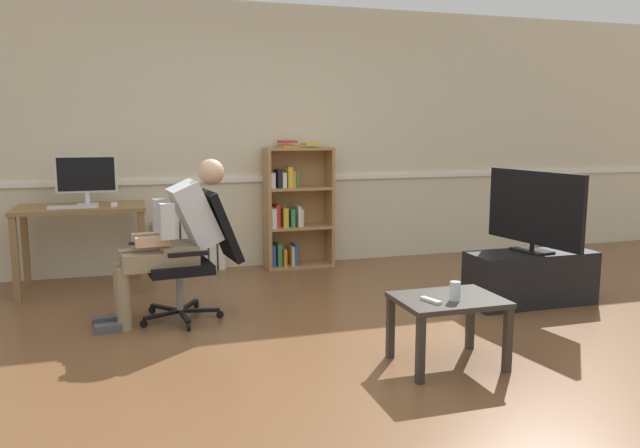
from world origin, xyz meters
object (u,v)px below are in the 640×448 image
object	(u,v)px
spare_remote	(431,300)
coffee_table	(448,308)
radiator	(190,245)
office_chair	(198,250)
tv_screen	(534,210)
imac_monitor	(86,176)
computer_mouse	(114,205)
bookshelf	(294,208)
drinking_glass	(455,291)
computer_desk	(81,219)
tv_stand	(530,278)
keyboard	(73,207)
person_seated	(174,236)

from	to	relation	value
spare_remote	coffee_table	bearing A→B (deg)	3.53
spare_remote	radiator	bearing A→B (deg)	92.81
office_chair	tv_screen	size ratio (longest dim) A/B	0.97
tv_screen	coffee_table	xyz separation A→B (m)	(-1.32, -1.00, -0.43)
spare_remote	imac_monitor	bearing A→B (deg)	109.29
computer_mouse	bookshelf	world-z (taller)	bookshelf
computer_mouse	coffee_table	size ratio (longest dim) A/B	0.16
radiator	tv_screen	world-z (taller)	tv_screen
radiator	drinking_glass	xyz separation A→B (m)	(1.27, -3.11, 0.22)
imac_monitor	drinking_glass	bearing A→B (deg)	-51.75
computer_desk	office_chair	size ratio (longest dim) A/B	1.14
tv_stand	spare_remote	size ratio (longest dim) A/B	7.08
keyboard	imac_monitor	bearing A→B (deg)	63.37
person_seated	coffee_table	bearing A→B (deg)	40.68
bookshelf	coffee_table	size ratio (longest dim) A/B	2.09
person_seated	radiator	bearing A→B (deg)	164.43
coffee_table	spare_remote	world-z (taller)	spare_remote
tv_screen	spare_remote	size ratio (longest dim) A/B	6.75
computer_mouse	tv_stand	xyz separation A→B (m)	(3.28, -1.52, -0.55)
keyboard	radiator	size ratio (longest dim) A/B	0.59
office_chair	drinking_glass	world-z (taller)	office_chair
imac_monitor	coffee_table	bearing A→B (deg)	-51.08
computer_desk	tv_screen	xyz separation A→B (m)	(3.58, -1.64, 0.15)
computer_desk	drinking_glass	distance (m)	3.54
tv_stand	spare_remote	world-z (taller)	spare_remote
imac_monitor	drinking_glass	xyz separation A→B (m)	(2.20, -2.79, -0.53)
computer_mouse	radiator	distance (m)	1.00
coffee_table	office_chair	bearing A→B (deg)	133.24
keyboard	person_seated	size ratio (longest dim) A/B	0.34
drinking_glass	office_chair	bearing A→B (deg)	131.94
radiator	spare_remote	size ratio (longest dim) A/B	4.75
imac_monitor	tv_screen	distance (m)	3.92
keyboard	spare_remote	bearing A→B (deg)	-49.87
imac_monitor	tv_screen	size ratio (longest dim) A/B	0.53
radiator	tv_stand	world-z (taller)	radiator
bookshelf	tv_stand	size ratio (longest dim) A/B	1.25
person_seated	imac_monitor	bearing A→B (deg)	-159.29
person_seated	tv_stand	distance (m)	2.91
tv_stand	coffee_table	size ratio (longest dim) A/B	1.68
computer_mouse	computer_desk	bearing A→B (deg)	157.68
computer_desk	spare_remote	distance (m)	3.43
drinking_glass	person_seated	bearing A→B (deg)	135.82
keyboard	drinking_glass	bearing A→B (deg)	-48.11
computer_mouse	spare_remote	size ratio (longest dim) A/B	0.67
spare_remote	bookshelf	bearing A→B (deg)	73.81
imac_monitor	radiator	world-z (taller)	imac_monitor
drinking_glass	spare_remote	bearing A→B (deg)	174.40
keyboard	tv_stand	distance (m)	3.96
keyboard	drinking_glass	world-z (taller)	keyboard
person_seated	bookshelf	bearing A→B (deg)	132.30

